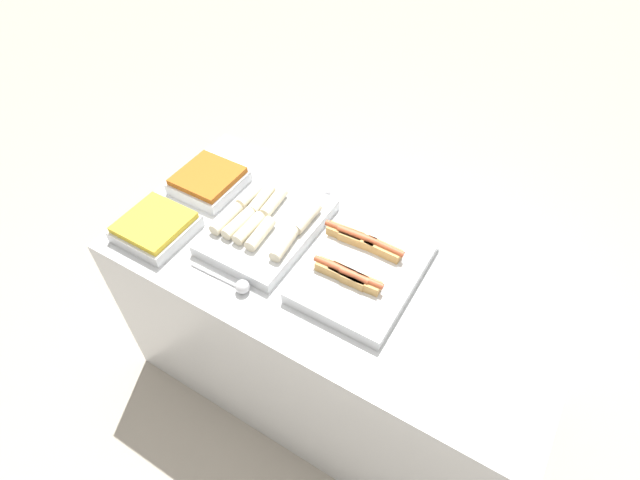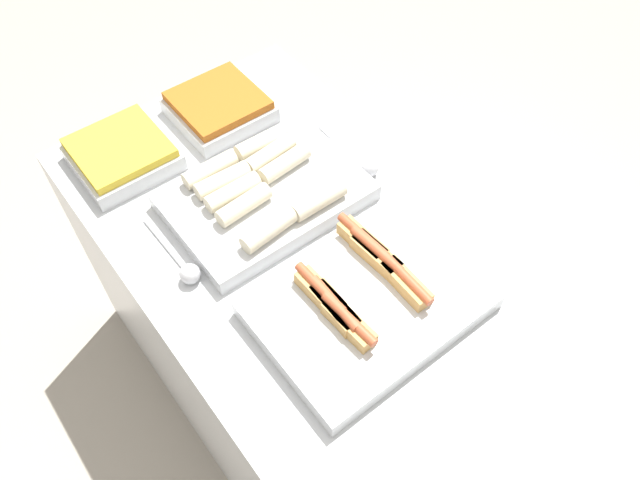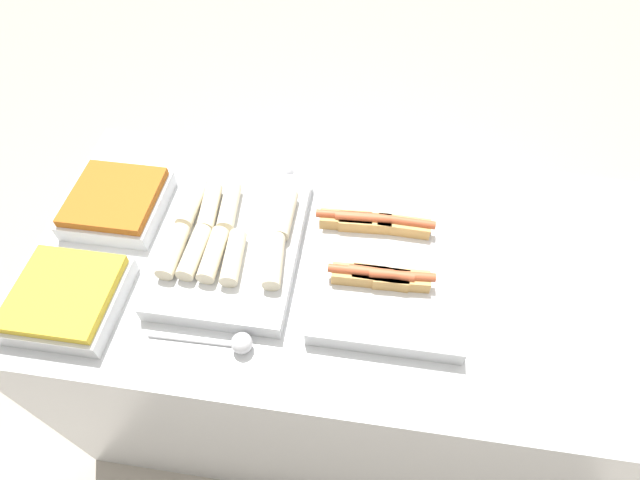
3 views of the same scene
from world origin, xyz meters
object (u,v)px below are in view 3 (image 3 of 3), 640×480
object	(u,v)px
tray_wraps	(231,240)
tray_side_front	(67,298)
serving_spoon_far	(280,172)
tray_hotdogs	(387,259)
serving_spoon_near	(235,343)
tray_side_back	(117,202)

from	to	relation	value
tray_wraps	tray_side_front	world-z (taller)	tray_wraps
serving_spoon_far	tray_hotdogs	bearing A→B (deg)	-39.86
tray_side_front	serving_spoon_far	xyz separation A→B (m)	(0.43, 0.51, -0.01)
tray_hotdogs	tray_side_front	size ratio (longest dim) A/B	1.98
tray_hotdogs	serving_spoon_near	bearing A→B (deg)	-140.01
serving_spoon_near	tray_side_front	bearing A→B (deg)	173.13
serving_spoon_near	tray_hotdogs	bearing A→B (deg)	39.99
serving_spoon_near	serving_spoon_far	distance (m)	0.56
tray_wraps	tray_side_back	size ratio (longest dim) A/B	1.94
tray_side_front	serving_spoon_near	bearing A→B (deg)	-6.87
tray_side_front	tray_side_back	xyz separation A→B (m)	(0.00, 0.31, 0.00)
tray_wraps	tray_side_front	bearing A→B (deg)	-147.19
tray_wraps	tray_side_front	xyz separation A→B (m)	(-0.35, -0.23, -0.00)
tray_hotdogs	tray_side_back	distance (m)	0.77
serving_spoon_near	serving_spoon_far	world-z (taller)	same
tray_side_back	serving_spoon_near	xyz separation A→B (m)	(0.43, -0.37, -0.01)
tray_hotdogs	serving_spoon_near	size ratio (longest dim) A/B	1.98
tray_wraps	tray_side_back	xyz separation A→B (m)	(-0.35, 0.09, -0.00)
tray_wraps	tray_hotdogs	bearing A→B (deg)	0.30
tray_hotdogs	serving_spoon_far	size ratio (longest dim) A/B	2.01
tray_hotdogs	serving_spoon_far	world-z (taller)	tray_hotdogs
tray_side_back	serving_spoon_near	bearing A→B (deg)	-40.28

